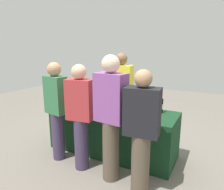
{
  "coord_description": "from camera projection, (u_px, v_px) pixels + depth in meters",
  "views": [
    {
      "loc": [
        1.6,
        -3.07,
        1.86
      ],
      "look_at": [
        0.0,
        0.0,
        1.05
      ],
      "focal_mm": 33.85,
      "sensor_mm": 36.0,
      "label": 1
    }
  ],
  "objects": [
    {
      "name": "wine_glass_1",
      "position": [
        79.0,
        102.0,
        3.7
      ],
      "size": [
        0.07,
        0.07,
        0.13
      ],
      "color": "silver",
      "rests_on": "tasting_table"
    },
    {
      "name": "wine_bottle_0",
      "position": [
        78.0,
        95.0,
        4.13
      ],
      "size": [
        0.08,
        0.08,
        0.34
      ],
      "color": "black",
      "rests_on": "tasting_table"
    },
    {
      "name": "guest_2",
      "position": [
        111.0,
        115.0,
        2.82
      ],
      "size": [
        0.44,
        0.28,
        1.75
      ],
      "rotation": [
        0.0,
        0.0,
        -0.11
      ],
      "color": "brown",
      "rests_on": "ground_plane"
    },
    {
      "name": "wine_glass_3",
      "position": [
        109.0,
        104.0,
        3.56
      ],
      "size": [
        0.07,
        0.07,
        0.14
      ],
      "color": "silver",
      "rests_on": "tasting_table"
    },
    {
      "name": "wine_glass_4",
      "position": [
        140.0,
        110.0,
        3.27
      ],
      "size": [
        0.07,
        0.07,
        0.14
      ],
      "color": "silver",
      "rests_on": "tasting_table"
    },
    {
      "name": "wine_glass_2",
      "position": [
        103.0,
        104.0,
        3.59
      ],
      "size": [
        0.07,
        0.07,
        0.14
      ],
      "color": "silver",
      "rests_on": "tasting_table"
    },
    {
      "name": "ground_plane",
      "position": [
        112.0,
        151.0,
        3.8
      ],
      "size": [
        12.0,
        12.0,
        0.0
      ],
      "primitive_type": "plane",
      "color": "slate"
    },
    {
      "name": "wine_bottle_1",
      "position": [
        86.0,
        97.0,
        4.05
      ],
      "size": [
        0.08,
        0.08,
        0.31
      ],
      "color": "black",
      "rests_on": "tasting_table"
    },
    {
      "name": "wine_bottle_3",
      "position": [
        161.0,
        105.0,
        3.41
      ],
      "size": [
        0.07,
        0.07,
        0.34
      ],
      "color": "black",
      "rests_on": "tasting_table"
    },
    {
      "name": "guest_3",
      "position": [
        142.0,
        130.0,
        2.58
      ],
      "size": [
        0.45,
        0.27,
        1.6
      ],
      "rotation": [
        0.0,
        0.0,
        0.09
      ],
      "color": "brown",
      "rests_on": "ground_plane"
    },
    {
      "name": "tasting_table",
      "position": [
        112.0,
        131.0,
        3.71
      ],
      "size": [
        2.2,
        0.76,
        0.8
      ],
      "primitive_type": "cube",
      "color": "#14381E",
      "rests_on": "ground_plane"
    },
    {
      "name": "wine_bottle_2",
      "position": [
        97.0,
        98.0,
        3.93
      ],
      "size": [
        0.07,
        0.07,
        0.3
      ],
      "color": "black",
      "rests_on": "tasting_table"
    },
    {
      "name": "server_pouring",
      "position": [
        121.0,
        94.0,
        4.13
      ],
      "size": [
        0.44,
        0.26,
        1.73
      ],
      "rotation": [
        0.0,
        0.0,
        3.2
      ],
      "color": "black",
      "rests_on": "ground_plane"
    },
    {
      "name": "guest_0",
      "position": [
        56.0,
        108.0,
        3.38
      ],
      "size": [
        0.39,
        0.26,
        1.61
      ],
      "rotation": [
        0.0,
        0.0,
        -0.17
      ],
      "color": "#3F3351",
      "rests_on": "ground_plane"
    },
    {
      "name": "guest_1",
      "position": [
        80.0,
        114.0,
        3.11
      ],
      "size": [
        0.42,
        0.27,
        1.61
      ],
      "rotation": [
        0.0,
        0.0,
        0.14
      ],
      "color": "#3F3351",
      "rests_on": "ground_plane"
    },
    {
      "name": "wine_glass_0",
      "position": [
        70.0,
        100.0,
        3.86
      ],
      "size": [
        0.07,
        0.07,
        0.14
      ],
      "color": "silver",
      "rests_on": "tasting_table"
    },
    {
      "name": "wine_glass_5",
      "position": [
        145.0,
        113.0,
        3.12
      ],
      "size": [
        0.07,
        0.07,
        0.13
      ],
      "color": "silver",
      "rests_on": "tasting_table"
    }
  ]
}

